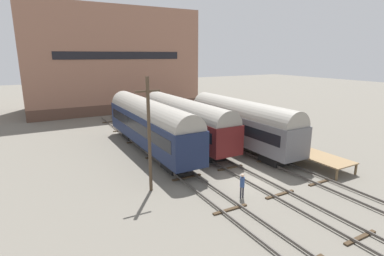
{
  "coord_description": "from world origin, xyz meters",
  "views": [
    {
      "loc": [
        -15.16,
        -17.18,
        9.82
      ],
      "look_at": [
        0.0,
        9.98,
        2.2
      ],
      "focal_mm": 28.0,
      "sensor_mm": 36.0,
      "label": 1
    }
  ],
  "objects_px": {
    "train_car_grey": "(241,121)",
    "train_car_maroon": "(185,119)",
    "train_car_navy": "(149,122)",
    "bench": "(301,145)",
    "person_worker": "(242,184)",
    "utility_pole": "(149,134)"
  },
  "relations": [
    {
      "from": "bench",
      "to": "person_worker",
      "type": "xyz_separation_m",
      "value": [
        -9.84,
        -3.5,
        -0.45
      ]
    },
    {
      "from": "person_worker",
      "to": "utility_pole",
      "type": "bearing_deg",
      "value": 140.26
    },
    {
      "from": "bench",
      "to": "person_worker",
      "type": "bearing_deg",
      "value": -160.42
    },
    {
      "from": "train_car_maroon",
      "to": "bench",
      "type": "relative_size",
      "value": 12.19
    },
    {
      "from": "person_worker",
      "to": "train_car_maroon",
      "type": "bearing_deg",
      "value": 78.92
    },
    {
      "from": "train_car_maroon",
      "to": "train_car_navy",
      "type": "distance_m",
      "value": 4.43
    },
    {
      "from": "train_car_grey",
      "to": "train_car_maroon",
      "type": "height_order",
      "value": "train_car_grey"
    },
    {
      "from": "train_car_grey",
      "to": "train_car_navy",
      "type": "distance_m",
      "value": 9.61
    },
    {
      "from": "train_car_grey",
      "to": "person_worker",
      "type": "distance_m",
      "value": 11.77
    },
    {
      "from": "train_car_grey",
      "to": "utility_pole",
      "type": "xyz_separation_m",
      "value": [
        -12.19,
        -4.95,
        1.38
      ]
    },
    {
      "from": "train_car_navy",
      "to": "bench",
      "type": "bearing_deg",
      "value": -39.7
    },
    {
      "from": "train_car_grey",
      "to": "bench",
      "type": "relative_size",
      "value": 11.11
    },
    {
      "from": "bench",
      "to": "train_car_grey",
      "type": "bearing_deg",
      "value": 115.94
    },
    {
      "from": "bench",
      "to": "train_car_maroon",
      "type": "bearing_deg",
      "value": 125.36
    },
    {
      "from": "train_car_maroon",
      "to": "bench",
      "type": "height_order",
      "value": "train_car_maroon"
    },
    {
      "from": "train_car_maroon",
      "to": "person_worker",
      "type": "bearing_deg",
      "value": -101.08
    },
    {
      "from": "person_worker",
      "to": "utility_pole",
      "type": "xyz_separation_m",
      "value": [
        -5.13,
        4.27,
        3.28
      ]
    },
    {
      "from": "train_car_grey",
      "to": "person_worker",
      "type": "height_order",
      "value": "train_car_grey"
    },
    {
      "from": "train_car_maroon",
      "to": "train_car_navy",
      "type": "height_order",
      "value": "train_car_navy"
    },
    {
      "from": "train_car_maroon",
      "to": "person_worker",
      "type": "relative_size",
      "value": 9.54
    },
    {
      "from": "train_car_grey",
      "to": "train_car_navy",
      "type": "relative_size",
      "value": 0.85
    },
    {
      "from": "train_car_grey",
      "to": "train_car_maroon",
      "type": "bearing_deg",
      "value": 134.99
    }
  ]
}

